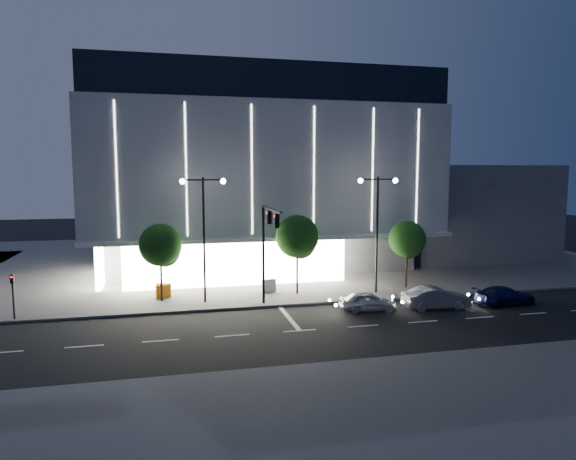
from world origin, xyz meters
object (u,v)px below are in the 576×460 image
(street_lamp_west, at_px, (204,221))
(tree_mid, at_px, (297,239))
(car_second, at_px, (436,298))
(tree_left, at_px, (161,247))
(car_third, at_px, (505,296))
(barrier_d, at_px, (269,286))
(car_lead, at_px, (368,301))
(barrier_a, at_px, (163,292))
(barrier_b, at_px, (164,290))
(tree_right, at_px, (407,241))
(traffic_mast, at_px, (267,237))
(street_lamp_east, at_px, (377,217))
(ped_signal_far, at_px, (13,292))

(street_lamp_west, xyz_separation_m, tree_mid, (7.03, 1.02, -1.62))
(car_second, bearing_deg, tree_left, 75.40)
(car_third, relative_size, barrier_d, 4.05)
(car_lead, distance_m, barrier_a, 14.82)
(barrier_a, xyz_separation_m, barrier_b, (0.03, 0.54, 0.00))
(car_lead, relative_size, car_second, 0.85)
(car_second, bearing_deg, barrier_a, 73.16)
(barrier_b, bearing_deg, car_second, -16.53)
(tree_left, xyz_separation_m, tree_mid, (10.00, 0.00, 0.30))
(street_lamp_west, xyz_separation_m, tree_right, (16.03, 1.02, -2.07))
(traffic_mast, height_order, street_lamp_west, street_lamp_west)
(tree_mid, distance_m, barrier_d, 4.30)
(tree_mid, height_order, car_lead, tree_mid)
(street_lamp_east, relative_size, car_lead, 2.34)
(traffic_mast, distance_m, barrier_b, 9.55)
(tree_right, bearing_deg, barrier_b, 176.03)
(street_lamp_west, relative_size, street_lamp_east, 1.00)
(ped_signal_far, xyz_separation_m, car_lead, (22.59, -2.82, -1.23))
(tree_right, relative_size, barrier_b, 5.01)
(ped_signal_far, height_order, car_second, ped_signal_far)
(traffic_mast, height_order, car_lead, traffic_mast)
(traffic_mast, bearing_deg, street_lamp_west, 146.35)
(tree_mid, relative_size, car_second, 1.35)
(street_lamp_west, relative_size, ped_signal_far, 3.00)
(tree_left, distance_m, tree_mid, 10.00)
(ped_signal_far, bearing_deg, barrier_a, 19.92)
(street_lamp_west, distance_m, barrier_a, 6.31)
(car_second, distance_m, car_third, 5.29)
(street_lamp_east, relative_size, tree_right, 1.63)
(traffic_mast, distance_m, car_third, 17.36)
(street_lamp_east, xyz_separation_m, tree_right, (3.03, 1.02, -2.07))
(barrier_b, bearing_deg, tree_left, -89.49)
(street_lamp_east, xyz_separation_m, barrier_b, (-15.87, 2.33, -5.31))
(tree_left, bearing_deg, car_second, -17.82)
(tree_mid, xyz_separation_m, car_second, (8.32, -5.89, -3.58))
(barrier_a, bearing_deg, barrier_d, -23.08)
(barrier_b, bearing_deg, traffic_mast, -30.99)
(tree_mid, distance_m, barrier_a, 10.62)
(car_third, bearing_deg, barrier_b, 68.87)
(tree_right, bearing_deg, car_lead, -135.50)
(street_lamp_west, relative_size, barrier_a, 8.18)
(traffic_mast, height_order, car_second, traffic_mast)
(car_third, bearing_deg, tree_left, 71.89)
(street_lamp_east, bearing_deg, barrier_b, 171.64)
(tree_right, relative_size, barrier_a, 5.01)
(street_lamp_west, xyz_separation_m, barrier_a, (-2.90, 1.80, -5.31))
(street_lamp_west, bearing_deg, ped_signal_far, -172.87)
(car_second, bearing_deg, barrier_d, 59.85)
(tree_left, bearing_deg, barrier_a, 84.87)
(street_lamp_east, bearing_deg, tree_left, 176.35)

